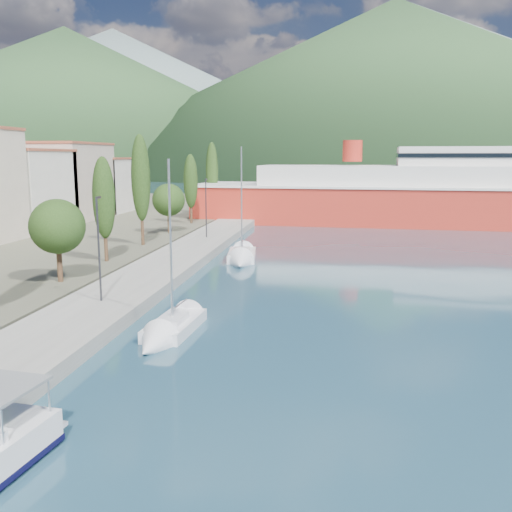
# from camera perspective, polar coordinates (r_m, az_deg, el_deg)

# --- Properties ---
(ground) EXTENTS (1400.00, 1400.00, 0.00)m
(ground) POSITION_cam_1_polar(r_m,az_deg,el_deg) (138.09, 6.37, 6.06)
(ground) COLOR #24475A
(quay) EXTENTS (5.00, 88.00, 0.80)m
(quay) POSITION_cam_1_polar(r_m,az_deg,el_deg) (46.60, -8.86, -0.97)
(quay) COLOR gray
(quay) RESTS_ON ground
(hills_far) EXTENTS (1480.00, 900.00, 180.00)m
(hills_far) POSITION_cam_1_polar(r_m,az_deg,el_deg) (653.97, 20.81, 15.27)
(hills_far) COLOR slate
(hills_far) RESTS_ON ground
(hills_near) EXTENTS (1010.00, 520.00, 115.00)m
(hills_near) POSITION_cam_1_polar(r_m,az_deg,el_deg) (403.24, 22.41, 14.88)
(hills_near) COLOR #2D4E29
(hills_near) RESTS_ON ground
(tree_row) EXTENTS (3.69, 65.39, 10.89)m
(tree_row) POSITION_cam_1_polar(r_m,az_deg,el_deg) (52.07, -12.80, 6.05)
(tree_row) COLOR #47301E
(tree_row) RESTS_ON land_strip
(lamp_posts) EXTENTS (0.15, 49.64, 6.06)m
(lamp_posts) POSITION_cam_1_polar(r_m,az_deg,el_deg) (35.41, -14.43, 1.45)
(lamp_posts) COLOR #2D2D33
(lamp_posts) RESTS_ON quay
(sailboat_near) EXTENTS (2.45, 6.92, 9.79)m
(sailboat_near) POSITION_cam_1_polar(r_m,az_deg,el_deg) (29.15, -9.23, -7.85)
(sailboat_near) COLOR silver
(sailboat_near) RESTS_ON ground
(sailboat_mid) EXTENTS (3.24, 7.64, 10.89)m
(sailboat_mid) POSITION_cam_1_polar(r_m,az_deg,el_deg) (49.45, -1.51, -0.34)
(sailboat_mid) COLOR silver
(sailboat_mid) RESTS_ON ground
(ferry) EXTENTS (60.71, 16.24, 11.93)m
(ferry) POSITION_cam_1_polar(r_m,az_deg,el_deg) (80.78, 15.57, 5.66)
(ferry) COLOR red
(ferry) RESTS_ON ground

